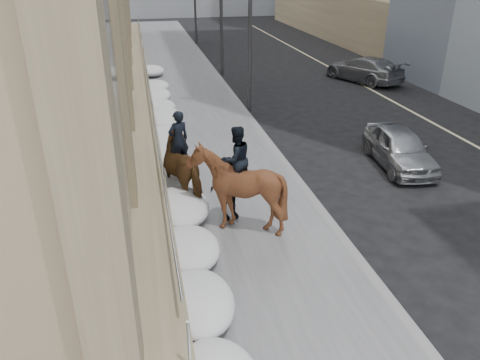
{
  "coord_description": "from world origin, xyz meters",
  "views": [
    {
      "loc": [
        -2.17,
        -7.38,
        6.65
      ],
      "look_at": [
        0.03,
        2.83,
        1.7
      ],
      "focal_mm": 35.0,
      "sensor_mm": 36.0,
      "label": 1
    }
  ],
  "objects_px": {
    "pedestrian": "(229,188)",
    "mounted_horse_right": "(237,186)",
    "mounted_horse_left": "(187,166)",
    "car_grey": "(364,69)",
    "car_silver": "(399,148)"
  },
  "relations": [
    {
      "from": "mounted_horse_right",
      "to": "car_grey",
      "type": "bearing_deg",
      "value": -147.02
    },
    {
      "from": "pedestrian",
      "to": "car_grey",
      "type": "xyz_separation_m",
      "value": [
        10.96,
        14.51,
        -0.29
      ]
    },
    {
      "from": "mounted_horse_left",
      "to": "car_grey",
      "type": "bearing_deg",
      "value": -154.3
    },
    {
      "from": "pedestrian",
      "to": "mounted_horse_right",
      "type": "bearing_deg",
      "value": -89.82
    },
    {
      "from": "pedestrian",
      "to": "car_silver",
      "type": "bearing_deg",
      "value": 12.61
    },
    {
      "from": "mounted_horse_left",
      "to": "car_grey",
      "type": "xyz_separation_m",
      "value": [
        11.95,
        13.19,
        -0.48
      ]
    },
    {
      "from": "pedestrian",
      "to": "car_grey",
      "type": "height_order",
      "value": "pedestrian"
    },
    {
      "from": "mounted_horse_left",
      "to": "car_silver",
      "type": "relative_size",
      "value": 0.68
    },
    {
      "from": "mounted_horse_left",
      "to": "pedestrian",
      "type": "distance_m",
      "value": 1.67
    },
    {
      "from": "car_silver",
      "to": "mounted_horse_left",
      "type": "bearing_deg",
      "value": -163.75
    },
    {
      "from": "mounted_horse_left",
      "to": "car_silver",
      "type": "bearing_deg",
      "value": 167.22
    },
    {
      "from": "mounted_horse_left",
      "to": "car_silver",
      "type": "distance_m",
      "value": 7.69
    },
    {
      "from": "mounted_horse_right",
      "to": "mounted_horse_left",
      "type": "bearing_deg",
      "value": -81.45
    },
    {
      "from": "mounted_horse_left",
      "to": "mounted_horse_right",
      "type": "bearing_deg",
      "value": 97.71
    },
    {
      "from": "car_silver",
      "to": "pedestrian",
      "type": "bearing_deg",
      "value": -151.76
    }
  ]
}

